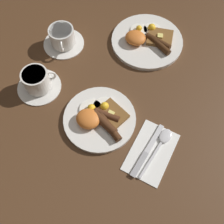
# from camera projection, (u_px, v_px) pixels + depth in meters

# --- Properties ---
(ground_plane) EXTENTS (3.00, 3.00, 0.00)m
(ground_plane) POSITION_uv_depth(u_px,v_px,m) (100.00, 120.00, 0.86)
(ground_plane) COLOR #4C301C
(breakfast_plate_near) EXTENTS (0.24, 0.24, 0.05)m
(breakfast_plate_near) POSITION_uv_depth(u_px,v_px,m) (100.00, 118.00, 0.85)
(breakfast_plate_near) COLOR silver
(breakfast_plate_near) RESTS_ON ground_plane
(breakfast_plate_far) EXTENTS (0.27, 0.27, 0.05)m
(breakfast_plate_far) POSITION_uv_depth(u_px,v_px,m) (147.00, 40.00, 1.00)
(breakfast_plate_far) COLOR silver
(breakfast_plate_far) RESTS_ON ground_plane
(teacup_near) EXTENTS (0.15, 0.15, 0.08)m
(teacup_near) POSITION_uv_depth(u_px,v_px,m) (37.00, 82.00, 0.89)
(teacup_near) COLOR silver
(teacup_near) RESTS_ON ground_plane
(teacup_far) EXTENTS (0.16, 0.16, 0.08)m
(teacup_far) POSITION_uv_depth(u_px,v_px,m) (63.00, 38.00, 0.98)
(teacup_far) COLOR silver
(teacup_far) RESTS_ON ground_plane
(napkin) EXTENTS (0.13, 0.20, 0.01)m
(napkin) POSITION_uv_depth(u_px,v_px,m) (151.00, 152.00, 0.81)
(napkin) COLOR white
(napkin) RESTS_ON ground_plane
(knife) EXTENTS (0.04, 0.19, 0.01)m
(knife) POSITION_uv_depth(u_px,v_px,m) (146.00, 153.00, 0.81)
(knife) COLOR silver
(knife) RESTS_ON napkin
(spoon) EXTENTS (0.05, 0.19, 0.01)m
(spoon) POSITION_uv_depth(u_px,v_px,m) (163.00, 140.00, 0.82)
(spoon) COLOR silver
(spoon) RESTS_ON napkin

